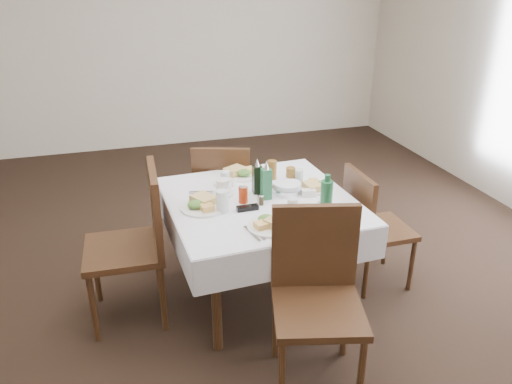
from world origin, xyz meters
TOP-DOWN VIEW (x-y plane):
  - ground_plane at (0.00, 0.00)m, footprint 7.00×7.00m
  - room_shell at (0.00, 0.00)m, footprint 6.04×7.04m
  - dining_table at (0.23, -0.05)m, footprint 1.25×1.25m
  - chair_north at (0.13, 0.64)m, footprint 0.55×0.55m
  - chair_south at (0.31, -0.82)m, footprint 0.58×0.58m
  - chair_east at (1.02, -0.12)m, footprint 0.42×0.42m
  - chair_west at (-0.57, -0.02)m, footprint 0.51×0.51m
  - meal_north at (0.21, 0.37)m, footprint 0.27×0.27m
  - meal_south at (0.18, -0.44)m, footprint 0.27×0.27m
  - meal_east at (0.64, -0.00)m, footprint 0.25×0.25m
  - meal_west at (-0.16, -0.07)m, footprint 0.29×0.29m
  - side_plate_a at (0.06, 0.25)m, footprint 0.16×0.16m
  - side_plate_b at (0.49, -0.22)m, footprint 0.14×0.14m
  - water_n at (0.05, 0.19)m, footprint 0.06×0.06m
  - water_s at (0.34, -0.35)m, footprint 0.06×0.06m
  - water_e at (0.55, 0.08)m, footprint 0.06×0.06m
  - water_w at (-0.05, -0.16)m, footprint 0.08×0.08m
  - iced_tea_a at (0.41, 0.25)m, footprint 0.07×0.07m
  - iced_tea_b at (0.49, 0.10)m, footprint 0.06×0.06m
  - bread_basket at (0.44, 0.00)m, footprint 0.20×0.20m
  - oil_cruet_dark at (0.24, 0.05)m, footprint 0.06×0.06m
  - oil_cruet_green at (0.27, -0.05)m, footprint 0.06×0.06m
  - ketchup_bottle at (0.11, -0.07)m, footprint 0.06×0.06m
  - salt_shaker at (0.20, -0.13)m, footprint 0.03×0.03m
  - pepper_shaker at (0.21, -0.14)m, footprint 0.03×0.03m
  - coffee_mug at (0.01, 0.09)m, footprint 0.16×0.15m
  - sunglasses at (0.10, -0.19)m, footprint 0.14×0.05m
  - green_bottle at (0.53, -0.42)m, footprint 0.07×0.07m
  - sugar_caddy at (0.55, -0.10)m, footprint 0.10×0.07m
  - cutlery_n at (0.36, 0.39)m, footprint 0.07×0.19m
  - cutlery_s at (0.06, -0.50)m, footprint 0.08×0.21m
  - cutlery_e at (0.58, -0.23)m, footprint 0.16×0.06m
  - cutlery_w at (-0.11, 0.14)m, footprint 0.20×0.10m

SIDE VIEW (x-z plane):
  - ground_plane at x=0.00m, z-range 0.00..0.00m
  - chair_east at x=1.02m, z-range 0.06..0.95m
  - chair_north at x=0.13m, z-range 0.07..0.99m
  - chair_south at x=0.31m, z-range 0.07..1.08m
  - chair_west at x=-0.57m, z-range 0.07..1.11m
  - dining_table at x=0.23m, z-range 0.29..1.05m
  - cutlery_e at x=0.58m, z-range 0.76..0.77m
  - cutlery_n at x=0.36m, z-range 0.76..0.77m
  - cutlery_w at x=-0.11m, z-range 0.76..0.77m
  - cutlery_s at x=0.06m, z-range 0.76..0.77m
  - side_plate_b at x=0.49m, z-range 0.76..0.77m
  - side_plate_a at x=0.06m, z-range 0.76..0.77m
  - sunglasses at x=0.10m, z-range 0.76..0.79m
  - meal_east at x=0.64m, z-range 0.76..0.81m
  - meal_south at x=0.18m, z-range 0.76..0.81m
  - meal_north at x=0.21m, z-range 0.76..0.82m
  - sugar_caddy at x=0.55m, z-range 0.76..0.81m
  - meal_west at x=-0.16m, z-range 0.76..0.82m
  - bread_basket at x=0.44m, z-range 0.76..0.83m
  - salt_shaker at x=0.20m, z-range 0.76..0.83m
  - pepper_shaker at x=0.21m, z-range 0.76..0.83m
  - coffee_mug at x=0.01m, z-range 0.76..0.86m
  - water_n at x=0.05m, z-range 0.76..0.88m
  - water_e at x=0.55m, z-range 0.76..0.88m
  - water_s at x=0.34m, z-range 0.76..0.88m
  - ketchup_bottle at x=0.11m, z-range 0.76..0.89m
  - iced_tea_b at x=0.49m, z-range 0.76..0.90m
  - iced_tea_a at x=0.41m, z-range 0.76..0.90m
  - water_w at x=-0.05m, z-range 0.76..0.90m
  - oil_cruet_dark at x=0.24m, z-range 0.74..0.99m
  - oil_cruet_green at x=0.27m, z-range 0.74..1.01m
  - green_bottle at x=0.53m, z-range 0.75..1.03m
  - room_shell at x=0.00m, z-range 0.31..3.11m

